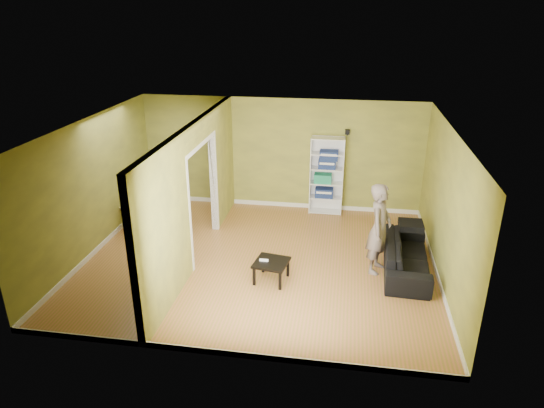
{
  "coord_description": "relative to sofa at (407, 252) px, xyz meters",
  "views": [
    {
      "loc": [
        1.5,
        -7.98,
        4.52
      ],
      "look_at": [
        0.2,
        0.2,
        1.1
      ],
      "focal_mm": 32.0,
      "sensor_mm": 36.0,
      "label": 1
    }
  ],
  "objects": [
    {
      "name": "coffee_table",
      "position": [
        -2.37,
        -0.75,
        -0.06
      ],
      "size": [
        0.56,
        0.56,
        0.38
      ],
      "rotation": [
        0.0,
        0.0,
        -0.16
      ],
      "color": "black",
      "rests_on": "ground"
    },
    {
      "name": "paper_box_teal",
      "position": [
        -1.69,
        2.48,
        0.45
      ],
      "size": [
        0.4,
        0.26,
        0.2
      ],
      "primitive_type": "cube",
      "color": "teal",
      "rests_on": "bookshelf"
    },
    {
      "name": "game_controller",
      "position": [
        -2.51,
        -0.74,
        0.01
      ],
      "size": [
        0.16,
        0.04,
        0.03
      ],
      "primitive_type": "cube",
      "color": "white",
      "rests_on": "coffee_table"
    },
    {
      "name": "person",
      "position": [
        -0.54,
        -0.08,
        0.6
      ],
      "size": [
        0.85,
        0.75,
        1.97
      ],
      "primitive_type": "imported",
      "rotation": [
        0.0,
        0.0,
        1.27
      ],
      "color": "slate",
      "rests_on": "ground"
    },
    {
      "name": "paper_box_navy_c",
      "position": [
        -1.58,
        2.48,
        1.02
      ],
      "size": [
        0.41,
        0.27,
        0.21
      ],
      "primitive_type": "cube",
      "color": "#0E154F",
      "rests_on": "bookshelf"
    },
    {
      "name": "sofa",
      "position": [
        0.0,
        0.0,
        0.0
      ],
      "size": [
        2.03,
        0.95,
        0.76
      ],
      "primitive_type": "imported",
      "rotation": [
        0.0,
        0.0,
        1.52
      ],
      "color": "#2C2D34",
      "rests_on": "ground"
    },
    {
      "name": "dining_table",
      "position": [
        -5.13,
        1.01,
        0.25
      ],
      "size": [
        1.13,
        0.75,
        0.71
      ],
      "rotation": [
        0.0,
        0.0,
        0.08
      ],
      "color": "beige",
      "rests_on": "ground"
    },
    {
      "name": "bookshelf",
      "position": [
        -1.61,
        2.52,
        0.52
      ],
      "size": [
        0.76,
        0.33,
        1.79
      ],
      "color": "white",
      "rests_on": "ground"
    },
    {
      "name": "chair_far",
      "position": [
        -5.15,
        1.59,
        0.06
      ],
      "size": [
        0.53,
        0.53,
        0.88
      ],
      "primitive_type": null,
      "rotation": [
        0.0,
        0.0,
        3.54
      ],
      "color": "tan",
      "rests_on": "ground"
    },
    {
      "name": "room_shell",
      "position": [
        -2.7,
        -0.08,
        0.92
      ],
      "size": [
        6.5,
        6.5,
        6.5
      ],
      "color": "#AC6440",
      "rests_on": "ground"
    },
    {
      "name": "chair_left",
      "position": [
        -5.87,
        1.08,
        0.11
      ],
      "size": [
        0.49,
        0.49,
        0.99
      ],
      "primitive_type": null,
      "rotation": [
        0.0,
        0.0,
        -1.66
      ],
      "color": "#D7C188",
      "rests_on": "ground"
    },
    {
      "name": "paper_box_navy_a",
      "position": [
        -1.65,
        2.48,
        0.11
      ],
      "size": [
        0.41,
        0.27,
        0.21
      ],
      "primitive_type": "cube",
      "color": "#1B244C",
      "rests_on": "bookshelf"
    },
    {
      "name": "partition",
      "position": [
        -3.9,
        -0.08,
        0.92
      ],
      "size": [
        0.22,
        5.5,
        2.6
      ],
      "primitive_type": null,
      "color": "#A9AB3D",
      "rests_on": "ground"
    },
    {
      "name": "wall_speaker",
      "position": [
        -1.2,
        2.61,
        1.52
      ],
      "size": [
        0.1,
        0.1,
        0.1
      ],
      "primitive_type": "cube",
      "color": "black",
      "rests_on": "room_shell"
    },
    {
      "name": "paper_box_navy_b",
      "position": [
        -1.61,
        2.48,
        0.8
      ],
      "size": [
        0.39,
        0.25,
        0.2
      ],
      "primitive_type": "cube",
      "color": "navy",
      "rests_on": "bookshelf"
    },
    {
      "name": "chair_near",
      "position": [
        -5.06,
        0.42,
        0.09
      ],
      "size": [
        0.57,
        0.57,
        0.94
      ],
      "primitive_type": null,
      "rotation": [
        0.0,
        0.0,
        -0.43
      ],
      "color": "tan",
      "rests_on": "ground"
    }
  ]
}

